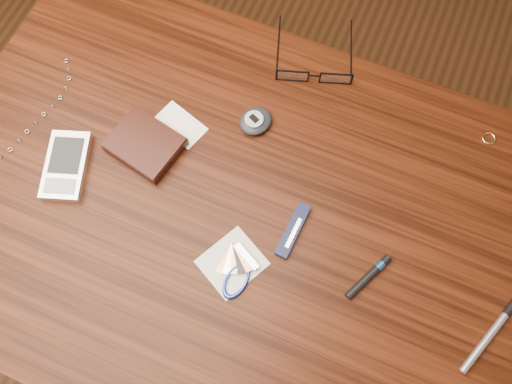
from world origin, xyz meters
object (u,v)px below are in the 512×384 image
Objects in this scene: eyeglasses at (314,74)px; pda_phone at (66,166)px; pedometer at (256,121)px; wallet_and_card at (146,144)px; pocket_knife at (293,230)px; desk at (235,228)px; silver_pen at (494,330)px; notepad_keys at (235,270)px.

eyeglasses is 0.44m from pda_phone.
pedometer is (-0.06, -0.12, -0.00)m from eyeglasses.
wallet_and_card is at bearing -143.47° from pedometer.
pedometer is (0.15, 0.11, -0.00)m from wallet_and_card.
eyeglasses is at bearing 104.12° from pocket_knife.
desk is 0.15m from pocket_knife.
silver_pen reaches higher than desk.
notepad_keys is at bearing -63.72° from desk.
eyeglasses is 1.29× the size of silver_pen.
wallet_and_card is 0.88× the size of eyeglasses.
eyeglasses is 1.85× the size of pocket_knife.
pocket_knife reaches higher than desk.
pda_phone is 0.38m from pocket_knife.
notepad_keys is at bearing -31.41° from wallet_and_card.
wallet_and_card is at bearing 148.59° from notepad_keys.
eyeglasses is at bearing 83.46° from desk.
notepad_keys is (0.01, -0.37, -0.01)m from eyeglasses.
eyeglasses reaches higher than desk.
pocket_knife is at bearing -75.88° from eyeglasses.
pocket_knife is (0.27, -0.04, -0.01)m from wallet_and_card.
eyeglasses is (0.21, 0.23, 0.00)m from wallet_and_card.
pedometer is 0.54× the size of silver_pen.
desk is at bearing -80.46° from pedometer.
desk is 13.88× the size of pedometer.
eyeglasses is (0.03, 0.28, 0.12)m from desk.
eyeglasses is 0.14m from pedometer.
desk is at bearing 116.28° from notepad_keys.
pda_phone is at bearing -178.48° from silver_pen.
wallet_and_card is 0.13m from pda_phone.
desk is 0.19m from pedometer.
notepad_keys is at bearing -122.07° from pocket_knife.
silver_pen is at bearing 1.52° from pda_phone.
pda_phone is 0.32m from notepad_keys.
desk is 7.53× the size of pda_phone.
silver_pen is at bearing -4.32° from pocket_knife.
pda_phone is at bearing -134.35° from eyeglasses.
desk is 0.30m from pda_phone.
pda_phone is (-0.10, -0.08, -0.00)m from wallet_and_card.
eyeglasses is 0.49m from silver_pen.
pda_phone reaches higher than silver_pen.
pedometer is 0.25m from notepad_keys.
eyeglasses is at bearing 142.80° from silver_pen.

